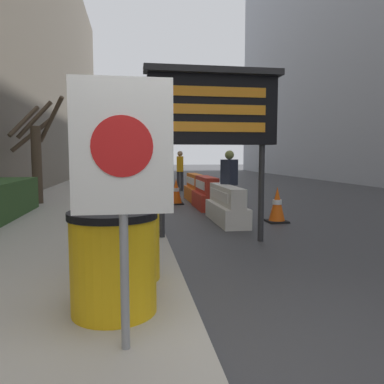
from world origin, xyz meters
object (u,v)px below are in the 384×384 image
Objects in this scene: traffic_cone_far at (277,205)px; pedestrian_worker at (180,167)px; barrel_drum_middle at (126,239)px; message_board at (213,110)px; traffic_cone_near at (200,191)px; traffic_cone_mid at (176,192)px; pedestrian_passerby at (229,178)px; traffic_light_near_curb at (152,121)px; barrel_drum_foreground at (114,262)px; warning_sign at (123,164)px; jersey_barrier_orange_near at (195,189)px; jersey_barrier_red_striped at (206,194)px; jersey_barrier_white at (226,206)px.

traffic_cone_far is 0.47× the size of pedestrian_worker.
barrel_drum_middle is 1.11× the size of traffic_cone_far.
traffic_cone_near is at bearing 81.97° from message_board.
traffic_cone_mid is 2.92m from pedestrian_passerby.
message_board reaches higher than traffic_cone_far.
barrel_drum_middle is at bearing -94.30° from traffic_light_near_curb.
traffic_cone_near is at bearing 74.99° from barrel_drum_foreground.
traffic_cone_near is at bearing -168.37° from pedestrian_worker.
warning_sign is 1.01× the size of jersey_barrier_orange_near.
warning_sign is 0.64× the size of message_board.
traffic_cone_mid is at bearing 81.09° from warning_sign.
barrel_drum_foreground is 15.16m from traffic_light_near_curb.
traffic_light_near_curb is at bearing 99.95° from traffic_cone_near.
jersey_barrier_red_striped is 1.27m from traffic_cone_mid.
barrel_drum_middle is at bearing -108.99° from jersey_barrier_red_striped.
message_board is 2.74m from jersey_barrier_white.
traffic_light_near_curb is (-0.32, 6.85, 2.74)m from traffic_cone_mid.
barrel_drum_middle is at bearing 90.56° from warning_sign.
traffic_cone_far is (1.11, -2.40, -0.01)m from jersey_barrier_red_striped.
warning_sign reaches higher than traffic_cone_far.
traffic_cone_near is at bearing 105.10° from traffic_cone_far.
barrel_drum_foreground is 0.47× the size of warning_sign.
jersey_barrier_orange_near is at bearing 76.08° from barrel_drum_foreground.
warning_sign is at bearing -89.44° from barrel_drum_middle.
barrel_drum_foreground is 8.18m from traffic_cone_mid.
barrel_drum_foreground is at bearing -105.01° from traffic_cone_near.
traffic_cone_mid is at bearing -179.11° from pedestrian_worker.
jersey_barrier_red_striped reaches higher than traffic_cone_far.
pedestrian_passerby is at bearing -82.44° from traffic_light_near_curb.
traffic_cone_near is 0.96× the size of traffic_cone_mid.
traffic_cone_mid is at bearing 102.65° from jersey_barrier_white.
pedestrian_worker is at bearing 90.44° from jersey_barrier_white.
warning_sign is at bearing -102.39° from jersey_barrier_orange_near.
message_board is 12.05m from traffic_light_near_curb.
barrel_drum_middle reaches higher than jersey_barrier_red_striped.
barrel_drum_foreground is at bearing -94.40° from traffic_light_near_curb.
warning_sign is 2.47× the size of traffic_cone_near.
traffic_light_near_curb is at bearing 91.62° from message_board.
message_board is 5.47m from traffic_cone_mid.
traffic_cone_near is at bearing -80.59° from jersey_barrier_orange_near.
barrel_drum_middle is 4.95m from traffic_cone_far.
traffic_light_near_curb is (-1.06, 10.12, 2.76)m from jersey_barrier_white.
pedestrian_worker is at bearing 98.57° from traffic_cone_far.
jersey_barrier_white is 3.70m from traffic_cone_near.
message_board reaches higher than traffic_cone_mid.
jersey_barrier_white is at bearing 68.91° from warning_sign.
traffic_light_near_curb is at bearing 101.91° from traffic_cone_far.
message_board is at bearing 55.47° from barrel_drum_middle.
warning_sign is at bearing -179.13° from pedestrian_worker.
pedestrian_passerby is (2.42, 5.34, 0.37)m from barrel_drum_foreground.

